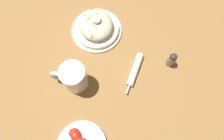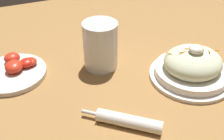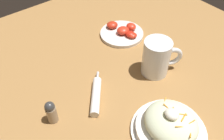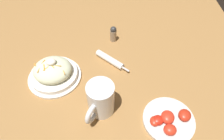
{
  "view_description": "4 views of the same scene",
  "coord_description": "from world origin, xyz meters",
  "px_view_note": "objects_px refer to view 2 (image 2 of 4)",
  "views": [
    {
      "loc": [
        -0.29,
        0.1,
        0.81
      ],
      "look_at": [
        -0.04,
        0.02,
        0.07
      ],
      "focal_mm": 33.39,
      "sensor_mm": 36.0,
      "label": 1
    },
    {
      "loc": [
        -0.24,
        -0.43,
        0.44
      ],
      "look_at": [
        -0.04,
        0.04,
        0.06
      ],
      "focal_mm": 42.93,
      "sensor_mm": 36.0,
      "label": 2
    },
    {
      "loc": [
        0.36,
        -0.34,
        0.62
      ],
      "look_at": [
        -0.07,
        -0.0,
        0.08
      ],
      "focal_mm": 38.89,
      "sensor_mm": 36.0,
      "label": 3
    },
    {
      "loc": [
        -0.07,
        0.52,
        0.64
      ],
      "look_at": [
        -0.06,
        0.03,
        0.07
      ],
      "focal_mm": 31.27,
      "sensor_mm": 36.0,
      "label": 4
    }
  ],
  "objects_px": {
    "beer_mug": "(101,47)",
    "napkin_roll": "(128,121)",
    "salad_plate": "(192,67)",
    "tomato_plate": "(12,71)"
  },
  "relations": [
    {
      "from": "tomato_plate",
      "to": "beer_mug",
      "type": "bearing_deg",
      "value": -11.89
    },
    {
      "from": "salad_plate",
      "to": "napkin_roll",
      "type": "height_order",
      "value": "salad_plate"
    },
    {
      "from": "napkin_roll",
      "to": "beer_mug",
      "type": "bearing_deg",
      "value": 82.84
    },
    {
      "from": "salad_plate",
      "to": "tomato_plate",
      "type": "distance_m",
      "value": 0.48
    },
    {
      "from": "beer_mug",
      "to": "tomato_plate",
      "type": "bearing_deg",
      "value": 168.11
    },
    {
      "from": "salad_plate",
      "to": "napkin_roll",
      "type": "xyz_separation_m",
      "value": [
        -0.23,
        -0.09,
        -0.02
      ]
    },
    {
      "from": "beer_mug",
      "to": "tomato_plate",
      "type": "xyz_separation_m",
      "value": [
        -0.24,
        0.05,
        -0.05
      ]
    },
    {
      "from": "napkin_roll",
      "to": "tomato_plate",
      "type": "xyz_separation_m",
      "value": [
        -0.21,
        0.29,
        -0.0
      ]
    },
    {
      "from": "beer_mug",
      "to": "tomato_plate",
      "type": "height_order",
      "value": "beer_mug"
    },
    {
      "from": "beer_mug",
      "to": "napkin_roll",
      "type": "bearing_deg",
      "value": -97.16
    }
  ]
}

